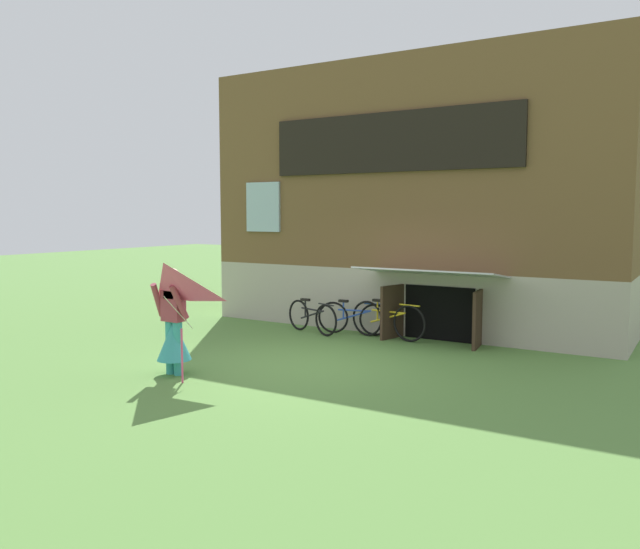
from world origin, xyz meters
TOP-DOWN VIEW (x-y plane):
  - ground_plane at (0.00, 0.00)m, footprint 60.00×60.00m
  - log_house at (0.00, 5.50)m, footprint 8.77×6.11m
  - person at (-1.40, -1.63)m, footprint 0.61×0.52m
  - kite at (-1.03, -2.17)m, footprint 0.96×0.94m
  - bicycle_yellow at (0.17, 2.59)m, footprint 1.67×0.24m
  - bicycle_blue at (-0.62, 2.65)m, footprint 1.50×0.37m
  - bicycle_black at (-1.42, 2.33)m, footprint 1.46×0.51m

SIDE VIEW (x-z plane):
  - ground_plane at x=0.00m, z-range 0.00..0.00m
  - bicycle_black at x=-1.42m, z-range -0.01..0.69m
  - bicycle_blue at x=-0.62m, z-range -0.01..0.69m
  - bicycle_yellow at x=0.17m, z-range -0.01..0.75m
  - person at x=-1.40m, z-range -0.13..1.49m
  - kite at x=-1.03m, z-range 0.50..2.16m
  - log_house at x=0.00m, z-range 0.00..5.57m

